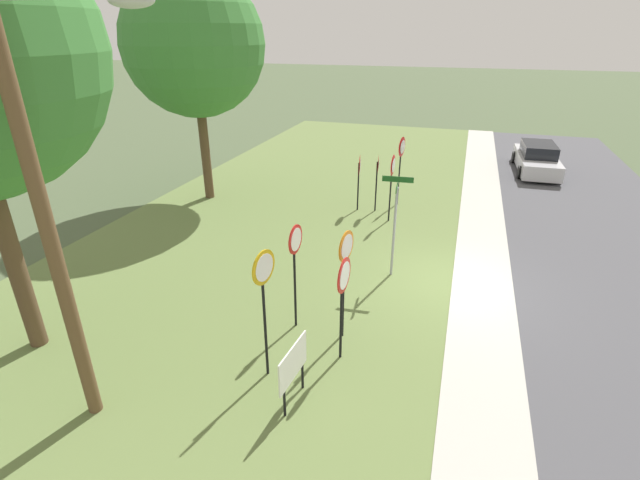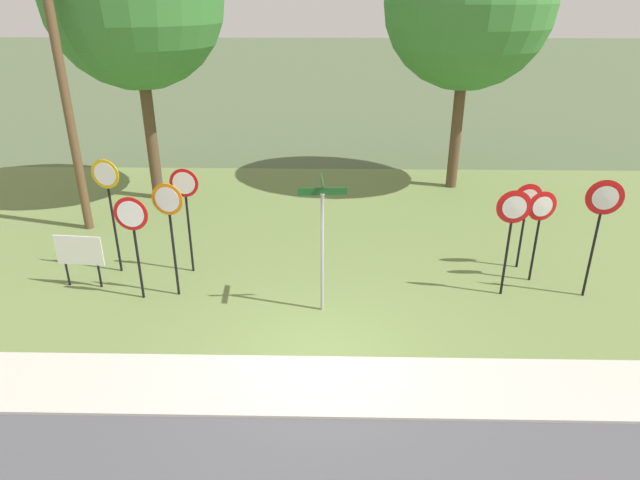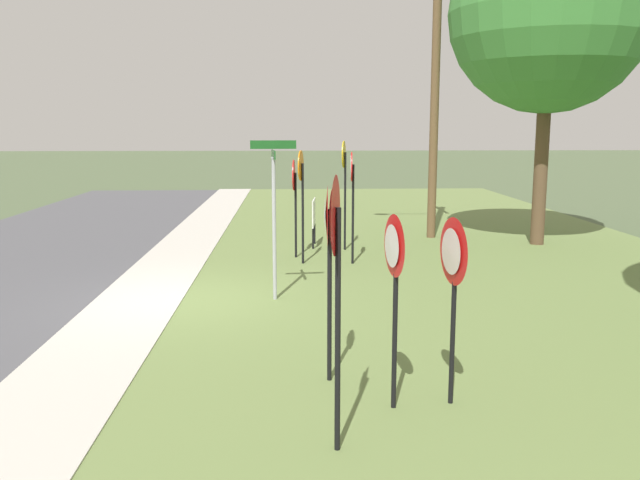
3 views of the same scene
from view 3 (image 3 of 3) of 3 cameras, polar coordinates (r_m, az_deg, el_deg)
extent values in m
plane|color=#4C5B3D|center=(12.39, -11.79, -5.28)|extent=(160.00, 160.00, 0.00)
cube|color=#BCB7AD|center=(12.53, -15.42, -5.11)|extent=(44.00, 1.60, 0.06)
cube|color=olive|center=(12.87, 15.71, -4.79)|extent=(44.00, 12.00, 0.04)
cylinder|color=black|center=(15.16, -1.50, 2.26)|extent=(0.06, 0.06, 2.32)
cylinder|color=orange|center=(15.06, -1.67, 6.44)|extent=(0.68, 0.15, 0.68)
cylinder|color=white|center=(15.06, -1.74, 6.44)|extent=(0.53, 0.10, 0.53)
cylinder|color=black|center=(15.17, 2.86, 2.21)|extent=(0.06, 0.06, 2.29)
cylinder|color=red|center=(15.06, 2.74, 6.34)|extent=(0.66, 0.08, 0.66)
cylinder|color=white|center=(15.06, 2.67, 6.34)|extent=(0.52, 0.05, 0.52)
cylinder|color=black|center=(15.91, -2.11, 2.13)|extent=(0.06, 0.06, 2.05)
cylinder|color=red|center=(15.81, -2.28, 5.62)|extent=(0.73, 0.08, 0.73)
cylinder|color=white|center=(15.81, -2.34, 5.62)|extent=(0.57, 0.05, 0.57)
cylinder|color=black|center=(16.88, 2.18, 3.33)|extent=(0.06, 0.06, 2.50)
cylinder|color=gold|center=(16.78, 2.07, 7.41)|extent=(0.67, 0.16, 0.68)
cylinder|color=white|center=(16.78, 2.01, 7.41)|extent=(0.52, 0.11, 0.53)
cylinder|color=black|center=(7.63, 11.41, -7.23)|extent=(0.06, 0.06, 1.84)
cone|color=red|center=(7.42, 11.33, -0.98)|extent=(0.75, 0.15, 0.76)
cone|color=silver|center=(7.41, 11.17, -0.98)|extent=(0.51, 0.10, 0.52)
cylinder|color=black|center=(6.34, 1.54, -7.96)|extent=(0.06, 0.06, 2.39)
cone|color=red|center=(6.09, 1.21, 2.12)|extent=(0.75, 0.17, 0.76)
cone|color=silver|center=(6.09, 1.02, 2.12)|extent=(0.51, 0.11, 0.52)
cylinder|color=black|center=(8.11, 0.83, -4.89)|extent=(0.06, 0.06, 2.15)
cone|color=red|center=(7.91, 0.56, 2.16)|extent=(0.73, 0.07, 0.73)
cone|color=silver|center=(7.91, 0.40, 2.16)|extent=(0.50, 0.04, 0.50)
cylinder|color=black|center=(7.40, 6.49, -7.32)|extent=(0.06, 0.06, 1.92)
cone|color=red|center=(7.18, 6.31, -0.51)|extent=(0.68, 0.15, 0.69)
cone|color=silver|center=(7.18, 6.14, -0.51)|extent=(0.46, 0.09, 0.47)
cylinder|color=#9EA0A8|center=(11.96, -3.97, 0.86)|extent=(0.07, 0.07, 2.57)
cylinder|color=#9EA0A8|center=(11.83, -4.04, 7.10)|extent=(0.09, 0.09, 0.03)
cube|color=#19511E|center=(11.82, -4.05, 7.39)|extent=(0.96, 0.10, 0.15)
cube|color=#19511E|center=(11.82, -4.06, 8.21)|extent=(0.09, 0.81, 0.15)
cylinder|color=brown|center=(19.07, 9.95, 14.25)|extent=(0.24, 0.24, 9.36)
cylinder|color=black|center=(17.90, -0.47, 0.55)|extent=(0.05, 0.05, 0.55)
cylinder|color=black|center=(17.14, -0.61, 0.14)|extent=(0.05, 0.05, 0.55)
cube|color=white|center=(17.43, -0.54, 2.38)|extent=(1.10, 0.13, 0.70)
cylinder|color=brown|center=(18.59, 18.58, 6.89)|extent=(0.36, 0.36, 4.74)
sphere|color=#3D7F38|center=(18.80, 19.21, 18.08)|extent=(5.14, 5.14, 5.14)
camera|label=1|loc=(23.72, -7.37, 17.54)|focal=25.80mm
camera|label=2|loc=(15.94, -46.34, 17.82)|focal=31.14mm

